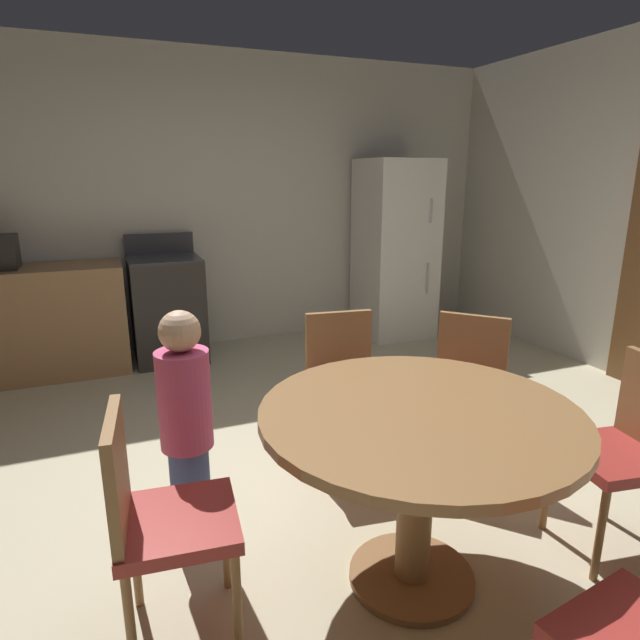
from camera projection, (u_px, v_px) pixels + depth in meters
name	position (u px, v px, depth m)	size (l,w,h in m)	color
ground_plane	(323.00, 495.00, 2.78)	(14.00, 14.00, 0.00)	beige
wall_back	(205.00, 203.00, 5.02)	(6.13, 0.12, 2.70)	beige
oven_range	(167.00, 308.00, 4.73)	(0.60, 0.60, 1.10)	#2D2B28
refrigerator	(395.00, 249.00, 5.40)	(0.68, 0.68, 1.76)	white
dining_table	(418.00, 447.00, 2.05)	(1.22, 1.22, 0.76)	olive
chair_north	(344.00, 381.00, 2.98)	(0.45, 0.45, 0.87)	olive
chair_east	(628.00, 443.00, 2.28)	(0.46, 0.46, 0.87)	olive
chair_west	(157.00, 513.00, 1.81)	(0.44, 0.44, 0.87)	olive
chair_northeast	(466.00, 385.00, 2.91)	(0.56, 0.56, 0.87)	olive
person_child	(187.00, 428.00, 2.25)	(0.31, 0.31, 1.09)	#3D4C84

